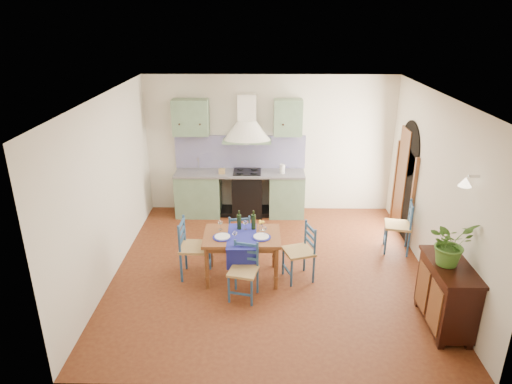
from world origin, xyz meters
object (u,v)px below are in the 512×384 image
(sideboard, at_px, (446,293))
(chair_near, at_px, (244,271))
(dining_table, at_px, (242,240))
(potted_plant, at_px, (450,243))

(sideboard, bearing_deg, chair_near, 166.62)
(dining_table, distance_m, potted_plant, 2.94)
(sideboard, height_order, potted_plant, potted_plant)
(chair_near, height_order, sideboard, sideboard)
(chair_near, distance_m, potted_plant, 2.80)
(dining_table, relative_size, chair_near, 1.40)
(dining_table, bearing_deg, chair_near, -85.36)
(chair_near, bearing_deg, sideboard, -13.38)
(sideboard, bearing_deg, dining_table, 156.88)
(sideboard, relative_size, potted_plant, 1.76)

